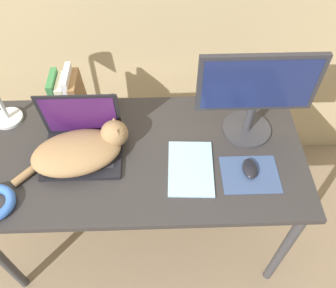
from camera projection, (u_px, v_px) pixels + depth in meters
desk at (140, 164)px, 1.56m from camera, size 1.40×0.67×0.75m
laptop at (82, 143)px, 1.47m from camera, size 0.32×0.25×0.26m
cat at (82, 150)px, 1.44m from camera, size 0.46×0.31×0.14m
external_monitor at (256, 92)px, 1.40m from camera, size 0.48×0.21×0.41m
mousepad at (250, 174)px, 1.43m from camera, size 0.23×0.18×0.00m
computer_mouse at (250, 169)px, 1.43m from camera, size 0.06×0.10×0.03m
book_row at (69, 98)px, 1.54m from camera, size 0.13×0.15×0.26m
notepad at (191, 168)px, 1.45m from camera, size 0.19×0.28×0.01m
webcam at (113, 99)px, 1.64m from camera, size 0.04×0.04×0.07m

